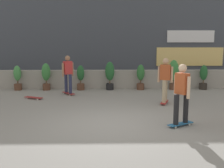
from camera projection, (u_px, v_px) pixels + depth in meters
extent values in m
plane|color=gray|center=(113.00, 124.00, 7.71)|extent=(48.00, 48.00, 0.00)
cube|color=gray|center=(110.00, 79.00, 13.57)|extent=(18.00, 0.40, 0.90)
cube|color=#424751|center=(109.00, 26.00, 17.10)|extent=(20.00, 2.00, 6.50)
cube|color=white|center=(191.00, 36.00, 16.27)|extent=(2.80, 0.08, 0.70)
cube|color=#F2CC72|center=(190.00, 57.00, 16.46)|extent=(4.00, 0.06, 1.10)
cylinder|color=brown|center=(18.00, 87.00, 13.08)|extent=(0.36, 0.36, 0.30)
cylinder|color=brown|center=(18.00, 82.00, 13.04)|extent=(0.06, 0.06, 0.15)
ellipsoid|color=#428C47|center=(17.00, 73.00, 12.98)|extent=(0.35, 0.35, 0.72)
cylinder|color=brown|center=(47.00, 87.00, 13.11)|extent=(0.36, 0.36, 0.30)
cylinder|color=brown|center=(46.00, 82.00, 13.07)|extent=(0.06, 0.06, 0.15)
ellipsoid|color=#387F3D|center=(46.00, 72.00, 13.00)|extent=(0.41, 0.41, 0.83)
cylinder|color=brown|center=(81.00, 87.00, 13.14)|extent=(0.36, 0.36, 0.30)
cylinder|color=brown|center=(81.00, 82.00, 13.11)|extent=(0.06, 0.06, 0.15)
ellipsoid|color=#235B2D|center=(81.00, 73.00, 13.04)|extent=(0.35, 0.35, 0.72)
cylinder|color=black|center=(110.00, 87.00, 13.17)|extent=(0.36, 0.36, 0.30)
cylinder|color=brown|center=(110.00, 82.00, 13.13)|extent=(0.06, 0.06, 0.15)
ellipsoid|color=#235B2D|center=(110.00, 71.00, 13.06)|extent=(0.44, 0.44, 0.89)
cylinder|color=brown|center=(140.00, 87.00, 13.20)|extent=(0.36, 0.36, 0.30)
cylinder|color=brown|center=(141.00, 82.00, 13.17)|extent=(0.06, 0.06, 0.15)
ellipsoid|color=#2D6B33|center=(141.00, 73.00, 13.10)|extent=(0.37, 0.37, 0.76)
cylinder|color=brown|center=(173.00, 86.00, 13.23)|extent=(0.36, 0.36, 0.30)
cylinder|color=brown|center=(173.00, 82.00, 13.20)|extent=(0.06, 0.06, 0.15)
ellipsoid|color=#387F3D|center=(174.00, 70.00, 13.11)|extent=(0.48, 0.48, 0.98)
cylinder|color=#2D2823|center=(203.00, 86.00, 13.26)|extent=(0.36, 0.36, 0.30)
cylinder|color=brown|center=(203.00, 82.00, 13.23)|extent=(0.06, 0.06, 0.15)
ellipsoid|color=#235B2D|center=(204.00, 73.00, 13.16)|extent=(0.36, 0.36, 0.73)
cube|color=maroon|center=(68.00, 93.00, 11.99)|extent=(0.66, 0.75, 0.02)
cylinder|color=silver|center=(73.00, 94.00, 11.85)|extent=(0.06, 0.06, 0.06)
cylinder|color=silver|center=(70.00, 95.00, 11.75)|extent=(0.06, 0.06, 0.06)
cylinder|color=silver|center=(67.00, 93.00, 12.24)|extent=(0.06, 0.06, 0.06)
cylinder|color=silver|center=(64.00, 93.00, 12.14)|extent=(0.06, 0.06, 0.06)
cylinder|color=#282D4C|center=(70.00, 84.00, 11.79)|extent=(0.14, 0.14, 0.82)
cylinder|color=#282D4C|center=(66.00, 83.00, 12.06)|extent=(0.14, 0.14, 0.82)
cube|color=red|center=(68.00, 68.00, 11.82)|extent=(0.41, 0.38, 0.56)
sphere|color=#9E7051|center=(68.00, 58.00, 11.76)|extent=(0.22, 0.22, 0.22)
cylinder|color=#9E7051|center=(72.00, 69.00, 11.98)|extent=(0.09, 0.09, 0.58)
cylinder|color=#9E7051|center=(63.00, 70.00, 11.68)|extent=(0.09, 0.09, 0.58)
cube|color=#266699|center=(180.00, 124.00, 7.48)|extent=(0.79, 0.58, 0.02)
cylinder|color=silver|center=(176.00, 127.00, 7.29)|extent=(0.06, 0.05, 0.06)
cylinder|color=silver|center=(171.00, 126.00, 7.42)|extent=(0.06, 0.05, 0.06)
cylinder|color=silver|center=(189.00, 124.00, 7.56)|extent=(0.06, 0.05, 0.06)
cylinder|color=silver|center=(185.00, 123.00, 7.69)|extent=(0.06, 0.05, 0.06)
cylinder|color=black|center=(176.00, 110.00, 7.33)|extent=(0.14, 0.14, 0.82)
cylinder|color=black|center=(186.00, 108.00, 7.51)|extent=(0.14, 0.14, 0.82)
cube|color=#B24C26|center=(182.00, 84.00, 7.32)|extent=(0.35, 0.41, 0.56)
sphere|color=beige|center=(183.00, 68.00, 7.25)|extent=(0.22, 0.22, 0.22)
cylinder|color=beige|center=(189.00, 88.00, 7.13)|extent=(0.09, 0.09, 0.58)
cylinder|color=beige|center=(176.00, 85.00, 7.53)|extent=(0.09, 0.09, 0.58)
cube|color=maroon|center=(164.00, 102.00, 10.21)|extent=(0.46, 0.82, 0.02)
cylinder|color=silver|center=(166.00, 105.00, 9.94)|extent=(0.05, 0.06, 0.06)
cylinder|color=silver|center=(161.00, 104.00, 10.00)|extent=(0.05, 0.06, 0.06)
cylinder|color=silver|center=(168.00, 102.00, 10.43)|extent=(0.05, 0.06, 0.06)
cylinder|color=silver|center=(163.00, 101.00, 10.48)|extent=(0.05, 0.06, 0.06)
cylinder|color=tan|center=(164.00, 92.00, 9.98)|extent=(0.14, 0.14, 0.82)
cylinder|color=tan|center=(166.00, 90.00, 10.31)|extent=(0.14, 0.14, 0.82)
cube|color=#B24C26|center=(165.00, 72.00, 10.04)|extent=(0.41, 0.31, 0.56)
sphere|color=tan|center=(166.00, 61.00, 9.98)|extent=(0.22, 0.22, 0.22)
cylinder|color=tan|center=(172.00, 75.00, 9.98)|extent=(0.09, 0.09, 0.58)
cylinder|color=tan|center=(159.00, 74.00, 10.13)|extent=(0.09, 0.09, 0.58)
cube|color=maroon|center=(34.00, 97.00, 11.03)|extent=(0.81, 0.52, 0.02)
cylinder|color=silver|center=(40.00, 98.00, 11.01)|extent=(0.06, 0.05, 0.06)
cylinder|color=silver|center=(38.00, 99.00, 10.86)|extent=(0.06, 0.05, 0.06)
cylinder|color=silver|center=(30.00, 97.00, 11.21)|extent=(0.06, 0.05, 0.06)
cylinder|color=silver|center=(27.00, 98.00, 11.07)|extent=(0.06, 0.05, 0.06)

